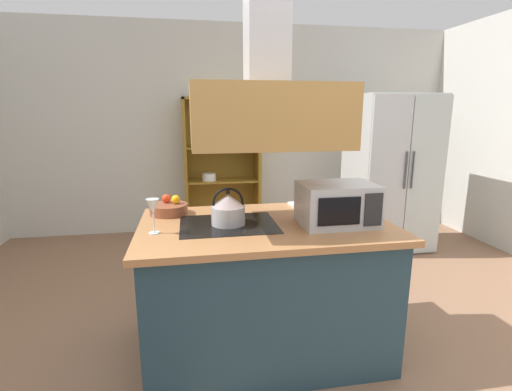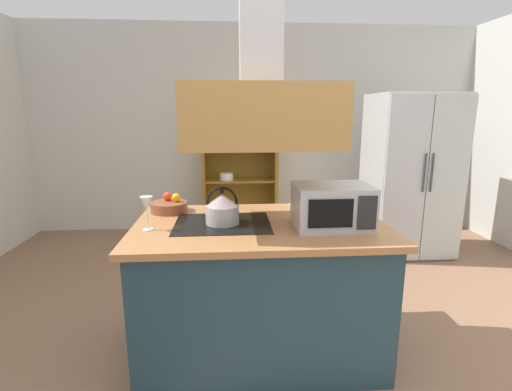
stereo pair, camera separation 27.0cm
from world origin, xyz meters
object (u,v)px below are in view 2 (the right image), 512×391
object	(u,v)px
dish_cabinet	(239,174)
wine_glass_on_counter	(147,205)
kettle	(222,208)
cutting_board	(316,206)
microwave	(332,206)
fruit_bowl	(169,206)
refrigerator	(410,175)

from	to	relation	value
dish_cabinet	wine_glass_on_counter	distance (m)	2.82
kettle	cutting_board	size ratio (longest dim) A/B	0.69
microwave	kettle	bearing A→B (deg)	171.08
wine_glass_on_counter	fruit_bowl	size ratio (longest dim) A/B	0.80
wine_glass_on_counter	fruit_bowl	world-z (taller)	wine_glass_on_counter
cutting_board	microwave	xyz separation A→B (m)	(-0.01, -0.46, 0.12)
dish_cabinet	fruit_bowl	size ratio (longest dim) A/B	6.85
cutting_board	fruit_bowl	bearing A→B (deg)	-178.18
kettle	fruit_bowl	world-z (taller)	kettle
dish_cabinet	fruit_bowl	bearing A→B (deg)	-103.71
dish_cabinet	microwave	size ratio (longest dim) A/B	3.84
kettle	microwave	world-z (taller)	microwave
kettle	fruit_bowl	distance (m)	0.50
fruit_bowl	kettle	bearing A→B (deg)	-40.17
dish_cabinet	cutting_board	xyz separation A→B (m)	(0.50, -2.28, 0.13)
kettle	cutting_board	xyz separation A→B (m)	(0.69, 0.35, -0.09)
cutting_board	wine_glass_on_counter	xyz separation A→B (m)	(-1.13, -0.45, 0.14)
kettle	fruit_bowl	xyz separation A→B (m)	(-0.38, 0.32, -0.06)
kettle	microwave	xyz separation A→B (m)	(0.67, -0.11, 0.03)
kettle	cutting_board	world-z (taller)	kettle
wine_glass_on_counter	fruit_bowl	distance (m)	0.44
microwave	fruit_bowl	bearing A→B (deg)	157.98
wine_glass_on_counter	kettle	bearing A→B (deg)	12.47
microwave	wine_glass_on_counter	distance (m)	1.12
fruit_bowl	dish_cabinet	bearing A→B (deg)	76.29
refrigerator	cutting_board	world-z (taller)	refrigerator
kettle	cutting_board	distance (m)	0.78
dish_cabinet	wine_glass_on_counter	size ratio (longest dim) A/B	8.57
microwave	refrigerator	bearing A→B (deg)	52.68
cutting_board	microwave	world-z (taller)	microwave
dish_cabinet	kettle	xyz separation A→B (m)	(-0.19, -2.64, 0.22)
refrigerator	microwave	distance (m)	2.33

